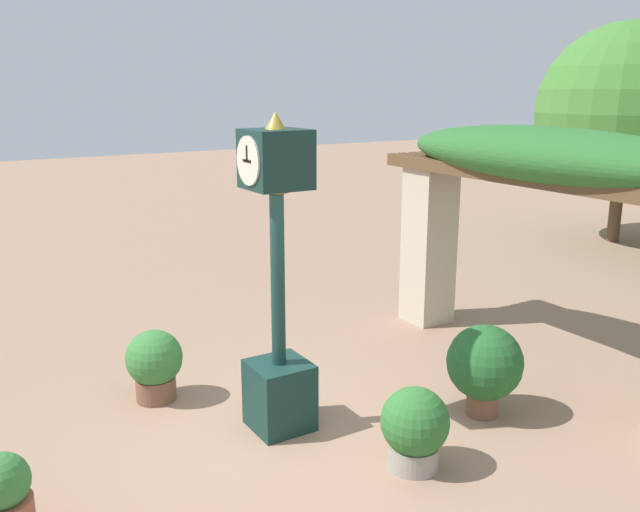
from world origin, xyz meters
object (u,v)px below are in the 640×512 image
at_px(pedestal_clock, 278,295).
at_px(potted_plant_near_right, 3,496).
at_px(potted_plant_far_right, 415,427).
at_px(potted_plant_far_left, 485,365).
at_px(potted_plant_near_left, 154,363).

height_order(pedestal_clock, potted_plant_near_right, pedestal_clock).
bearing_deg(pedestal_clock, potted_plant_far_right, 27.39).
distance_m(potted_plant_near_right, potted_plant_far_left, 4.81).
bearing_deg(potted_plant_far_left, potted_plant_near_right, -96.00).
xyz_separation_m(potted_plant_near_right, potted_plant_far_right, (0.95, 3.45, 0.07)).
distance_m(potted_plant_far_left, potted_plant_far_right, 1.41).
bearing_deg(potted_plant_near_left, pedestal_clock, 34.85).
relative_size(potted_plant_near_right, potted_plant_far_right, 0.88).
height_order(potted_plant_near_right, potted_plant_far_right, potted_plant_far_right).
bearing_deg(pedestal_clock, potted_plant_near_right, -81.29).
bearing_deg(potted_plant_far_left, potted_plant_far_right, -71.49).
relative_size(potted_plant_near_left, potted_plant_near_right, 1.18).
distance_m(potted_plant_near_right, potted_plant_far_right, 3.57).
relative_size(potted_plant_near_left, potted_plant_far_left, 0.81).
relative_size(pedestal_clock, potted_plant_far_left, 3.20).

